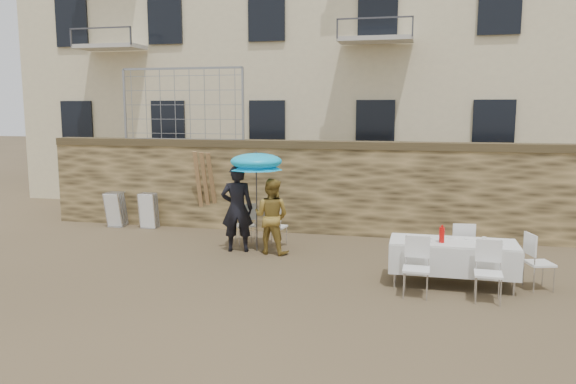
% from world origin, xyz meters
% --- Properties ---
extents(ground, '(80.00, 80.00, 0.00)m').
position_xyz_m(ground, '(0.00, 0.00, 0.00)').
color(ground, brown).
rests_on(ground, ground).
extents(stone_wall, '(13.00, 0.50, 2.20)m').
position_xyz_m(stone_wall, '(0.00, 5.00, 1.10)').
color(stone_wall, brown).
rests_on(stone_wall, ground).
extents(chain_link_fence, '(3.20, 0.06, 1.80)m').
position_xyz_m(chain_link_fence, '(-3.00, 5.00, 3.10)').
color(chain_link_fence, gray).
rests_on(chain_link_fence, stone_wall).
extents(man_suit, '(0.76, 0.59, 1.84)m').
position_xyz_m(man_suit, '(-0.84, 2.78, 0.92)').
color(man_suit, black).
rests_on(man_suit, ground).
extents(woman_dress, '(0.86, 0.72, 1.58)m').
position_xyz_m(woman_dress, '(-0.09, 2.78, 0.79)').
color(woman_dress, gold).
rests_on(woman_dress, ground).
extents(umbrella, '(1.13, 1.13, 1.97)m').
position_xyz_m(umbrella, '(-0.44, 2.88, 1.85)').
color(umbrella, '#3F3F44').
rests_on(umbrella, ground).
extents(couple_chair_left, '(0.66, 0.66, 0.96)m').
position_xyz_m(couple_chair_left, '(-0.84, 3.33, 0.48)').
color(couple_chair_left, white).
rests_on(couple_chair_left, ground).
extents(couple_chair_right, '(0.55, 0.55, 0.96)m').
position_xyz_m(couple_chair_right, '(-0.14, 3.33, 0.48)').
color(couple_chair_right, white).
rests_on(couple_chair_right, ground).
extents(banquet_table, '(2.10, 0.85, 0.78)m').
position_xyz_m(banquet_table, '(3.48, 1.41, 0.73)').
color(banquet_table, silver).
rests_on(banquet_table, ground).
extents(soda_bottle, '(0.09, 0.09, 0.26)m').
position_xyz_m(soda_bottle, '(3.28, 1.26, 0.91)').
color(soda_bottle, red).
rests_on(soda_bottle, banquet_table).
extents(table_chair_front_left, '(0.50, 0.50, 0.96)m').
position_xyz_m(table_chair_front_left, '(2.88, 0.66, 0.48)').
color(table_chair_front_left, white).
rests_on(table_chair_front_left, ground).
extents(table_chair_front_right, '(0.50, 0.50, 0.96)m').
position_xyz_m(table_chair_front_right, '(3.98, 0.66, 0.48)').
color(table_chair_front_right, white).
rests_on(table_chair_front_right, ground).
extents(table_chair_back, '(0.52, 0.52, 0.96)m').
position_xyz_m(table_chair_back, '(3.68, 2.21, 0.48)').
color(table_chair_back, white).
rests_on(table_chair_back, ground).
extents(table_chair_side, '(0.60, 0.60, 0.96)m').
position_xyz_m(table_chair_side, '(4.88, 1.51, 0.48)').
color(table_chair_side, white).
rests_on(table_chair_side, ground).
extents(chair_stack_left, '(0.46, 0.47, 0.92)m').
position_xyz_m(chair_stack_left, '(-4.65, 4.58, 0.46)').
color(chair_stack_left, white).
rests_on(chair_stack_left, ground).
extents(chair_stack_right, '(0.46, 0.40, 0.92)m').
position_xyz_m(chair_stack_right, '(-3.75, 4.58, 0.46)').
color(chair_stack_right, white).
rests_on(chair_stack_right, ground).
extents(wood_planks, '(0.70, 0.20, 2.00)m').
position_xyz_m(wood_planks, '(-2.15, 4.65, 1.00)').
color(wood_planks, '#A37749').
rests_on(wood_planks, ground).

